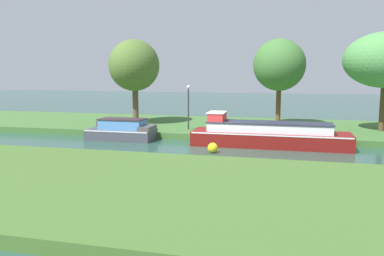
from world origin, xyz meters
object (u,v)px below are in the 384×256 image
maroon_narrowboat (268,135)px  lamp_post (188,102)px  mooring_post_near (97,125)px  channel_buoy (213,148)px  willow_tree_centre (279,65)px  willow_tree_left (134,66)px  slate_barge (122,131)px

maroon_narrowboat → lamp_post: bearing=153.4°
mooring_post_near → channel_buoy: mooring_post_near is taller
mooring_post_near → channel_buoy: bearing=-25.1°
maroon_narrowboat → willow_tree_centre: size_ratio=1.45×
lamp_post → channel_buoy: lamp_post is taller
willow_tree_centre → mooring_post_near: bearing=-159.2°
willow_tree_left → channel_buoy: willow_tree_left is taller
maroon_narrowboat → channel_buoy: 3.81m
willow_tree_left → willow_tree_centre: bearing=7.2°
channel_buoy → maroon_narrowboat: bearing=44.4°
maroon_narrowboat → lamp_post: 6.29m
willow_tree_left → willow_tree_centre: (10.39, 1.31, 0.02)m
slate_barge → willow_tree_centre: size_ratio=0.69×
lamp_post → slate_barge: bearing=-142.8°
maroon_narrowboat → channel_buoy: bearing=-135.6°
slate_barge → willow_tree_left: size_ratio=0.68×
willow_tree_centre → channel_buoy: willow_tree_centre is taller
lamp_post → willow_tree_centre: bearing=29.7°
willow_tree_left → mooring_post_near: 5.37m
willow_tree_left → channel_buoy: size_ratio=11.48×
willow_tree_left → lamp_post: bearing=-23.2°
maroon_narrowboat → lamp_post: (-5.44, 2.72, 1.60)m
maroon_narrowboat → mooring_post_near: (-11.56, 1.51, -0.00)m
maroon_narrowboat → willow_tree_left: bearing=154.9°
willow_tree_left → lamp_post: 5.59m
willow_tree_centre → mooring_post_near: willow_tree_centre is taller
willow_tree_left → lamp_post: (4.63, -1.98, -2.43)m
willow_tree_centre → mooring_post_near: 13.34m
willow_tree_centre → lamp_post: 7.08m
slate_barge → maroon_narrowboat: 9.02m
slate_barge → channel_buoy: bearing=-22.7°
maroon_narrowboat → mooring_post_near: maroon_narrowboat is taller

